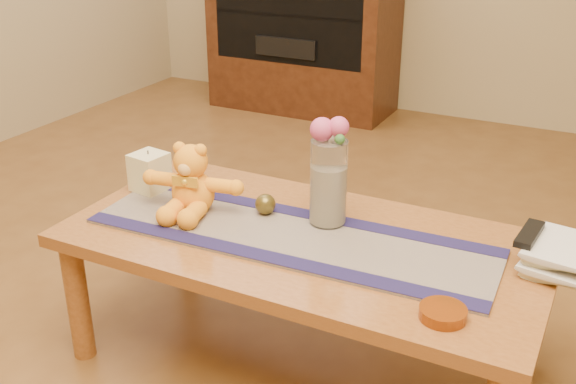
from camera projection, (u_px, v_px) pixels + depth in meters
The scene contains 29 objects.
floor at pixel (302, 360), 2.17m from camera, with size 5.50×5.50×0.00m, color brown.
coffee_table_top at pixel (303, 242), 2.00m from camera, with size 1.40×0.70×0.04m, color brown.
table_leg_fl at pixel (78, 300), 2.12m from camera, with size 0.07×0.07×0.41m, color brown.
table_leg_bl at pixel (185, 225), 2.59m from camera, with size 0.07×0.07×0.41m, color brown.
table_leg_br at pixel (534, 312), 2.06m from camera, with size 0.07×0.07×0.41m, color brown.
persian_runner at pixel (289, 236), 1.98m from camera, with size 1.20×0.35×0.01m, color #1E1844.
runner_border_near at pixel (267, 256), 1.86m from camera, with size 1.20×0.06×0.00m, color #1A1644.
runner_border_far at pixel (309, 214), 2.10m from camera, with size 1.20×0.06×0.00m, color #1A1644.
teddy_bear at pixel (192, 179), 2.09m from camera, with size 0.31×0.25×0.21m, color orange, non-canonical shape.
pillar_candle at pixel (150, 172), 2.25m from camera, with size 0.11×0.11×0.13m, color beige.
candle_wick at pixel (148, 152), 2.22m from camera, with size 0.00×0.00×0.01m, color black.
glass_vase at pixel (328, 183), 2.00m from camera, with size 0.11×0.11×0.26m, color silver.
potpourri_fill at pixel (328, 195), 2.02m from camera, with size 0.09×0.09×0.18m, color beige.
rose_left at pixel (322, 129), 1.93m from camera, with size 0.07×0.07×0.07m, color #C6467B.
rose_right at pixel (339, 127), 1.92m from camera, with size 0.06×0.06×0.06m, color #C6467B.
blue_flower_back at pixel (338, 129), 1.96m from camera, with size 0.04×0.04×0.04m, color #4B5DA4.
blue_flower_side at pixel (323, 131), 1.97m from camera, with size 0.04×0.04×0.04m, color #4B5DA4.
leaf_sprig at pixel (340, 139), 1.91m from camera, with size 0.03×0.03×0.03m, color #33662D.
bronze_ball at pixel (265, 204), 2.09m from camera, with size 0.06×0.06×0.06m, color #53461B.
book_bottom at pixel (526, 257), 1.85m from camera, with size 0.17×0.22×0.02m, color beige.
book_lower at pixel (529, 252), 1.84m from camera, with size 0.16×0.22×0.02m, color beige.
book_upper at pixel (527, 243), 1.84m from camera, with size 0.17×0.22×0.02m, color beige.
book_top at pixel (531, 239), 1.83m from camera, with size 0.16×0.22×0.02m, color beige.
tv_remote at pixel (530, 234), 1.82m from camera, with size 0.04×0.16×0.02m, color black.
amber_dish at pixel (443, 313), 1.60m from camera, with size 0.11×0.11×0.03m, color #BF5914.
media_cabinet at pixel (303, 27), 4.46m from camera, with size 1.20×0.50×1.10m, color black.
cabinet_cavity at pixel (287, 15), 4.23m from camera, with size 1.02×0.03×0.61m, color black.
cabinet_shelf at pixel (293, 13), 4.30m from camera, with size 1.02×0.20×0.03m, color black.
stereo_lower at pixel (294, 44), 4.39m from camera, with size 0.42×0.28×0.12m, color black.
Camera 1 is at (0.76, -1.59, 1.38)m, focal length 42.37 mm.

